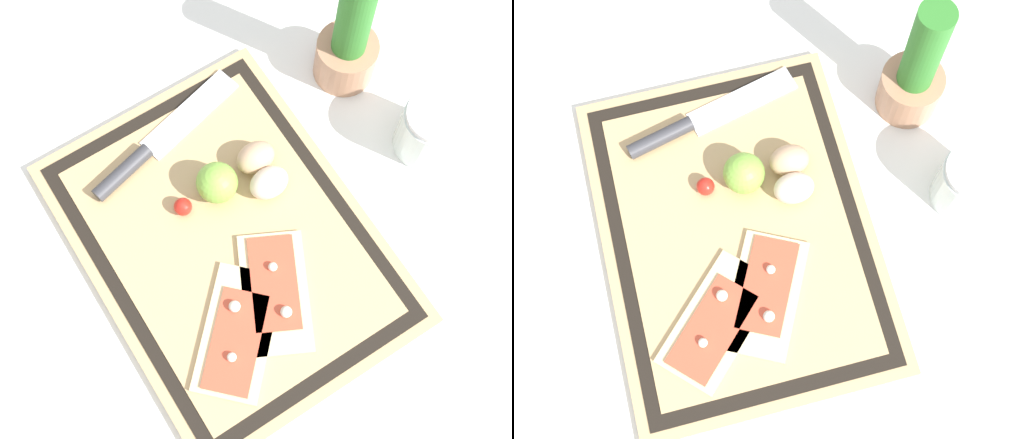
# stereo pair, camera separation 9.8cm
# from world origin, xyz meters

# --- Properties ---
(ground_plane) EXTENTS (6.00, 6.00, 0.00)m
(ground_plane) POSITION_xyz_m (0.00, 0.00, 0.00)
(ground_plane) COLOR white
(cutting_board) EXTENTS (0.50, 0.38, 0.02)m
(cutting_board) POSITION_xyz_m (0.00, 0.00, 0.01)
(cutting_board) COLOR tan
(cutting_board) RESTS_ON ground_plane
(pizza_slice_near) EXTENTS (0.19, 0.19, 0.02)m
(pizza_slice_near) POSITION_xyz_m (0.12, -0.06, 0.02)
(pizza_slice_near) COLOR beige
(pizza_slice_near) RESTS_ON cutting_board
(pizza_slice_far) EXTENTS (0.19, 0.16, 0.02)m
(pizza_slice_far) POSITION_xyz_m (0.10, 0.02, 0.02)
(pizza_slice_far) COLOR beige
(pizza_slice_far) RESTS_ON cutting_board
(knife) EXTENTS (0.10, 0.27, 0.02)m
(knife) POSITION_xyz_m (-0.17, -0.04, 0.03)
(knife) COLOR silver
(knife) RESTS_ON cutting_board
(egg_brown) EXTENTS (0.04, 0.06, 0.04)m
(egg_brown) POSITION_xyz_m (-0.08, 0.10, 0.04)
(egg_brown) COLOR tan
(egg_brown) RESTS_ON cutting_board
(egg_pink) EXTENTS (0.04, 0.06, 0.04)m
(egg_pink) POSITION_xyz_m (-0.03, 0.09, 0.04)
(egg_pink) COLOR beige
(egg_pink) RESTS_ON cutting_board
(lime) EXTENTS (0.06, 0.06, 0.06)m
(lime) POSITION_xyz_m (-0.07, 0.03, 0.05)
(lime) COLOR #7FB742
(lime) RESTS_ON cutting_board
(cherry_tomato_red) EXTENTS (0.03, 0.03, 0.03)m
(cherry_tomato_red) POSITION_xyz_m (-0.07, -0.03, 0.03)
(cherry_tomato_red) COLOR red
(cherry_tomato_red) RESTS_ON cutting_board
(herb_pot) EXTENTS (0.09, 0.09, 0.23)m
(herb_pot) POSITION_xyz_m (-0.14, 0.30, 0.08)
(herb_pot) COLOR #AD7A5B
(herb_pot) RESTS_ON ground_plane
(sauce_jar) EXTENTS (0.09, 0.09, 0.10)m
(sauce_jar) POSITION_xyz_m (0.02, 0.33, 0.04)
(sauce_jar) COLOR silver
(sauce_jar) RESTS_ON ground_plane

